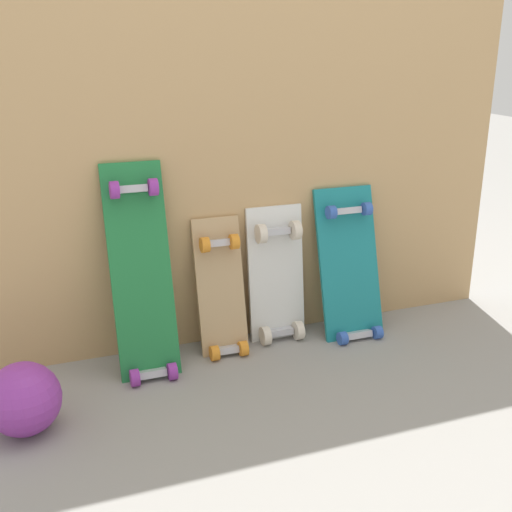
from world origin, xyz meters
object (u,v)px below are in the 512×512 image
Objects in this scene: skateboard_natural at (222,296)px; skateboard_white at (277,281)px; rubber_ball at (23,399)px; skateboard_green at (142,282)px; skateboard_teal at (350,273)px.

skateboard_natural is 0.23m from skateboard_white.
rubber_ball is (-0.69, -0.31, -0.10)m from skateboard_natural.
skateboard_green reaches higher than rubber_ball.
skateboard_green is at bearing 33.64° from rubber_ball.
rubber_ball is (-0.40, -0.27, -0.21)m from skateboard_green.
skateboard_natural is 0.98× the size of skateboard_white.
skateboard_green reaches higher than skateboard_teal.
skateboard_natural is at bearing 23.96° from rubber_ball.
skateboard_natural is 0.88× the size of skateboard_teal.
skateboard_teal is (0.28, -0.05, 0.02)m from skateboard_white.
skateboard_teal reaches higher than skateboard_white.
skateboard_green is 1.39× the size of skateboard_natural.
skateboard_teal is (0.79, 0.02, -0.08)m from skateboard_green.
skateboard_teal is at bearing -2.52° from skateboard_natural.
skateboard_natural reaches higher than rubber_ball.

